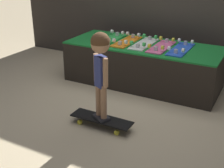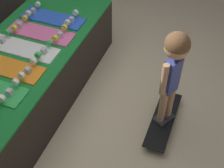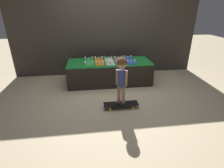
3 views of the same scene
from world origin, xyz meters
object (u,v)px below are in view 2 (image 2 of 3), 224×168
(skateboard_orange_on_rack, at_px, (6,66))
(skateboard_on_floor, at_px, (163,120))
(skateboard_white_on_rack, at_px, (23,48))
(skateboard_pink_on_rack, at_px, (40,32))
(child, at_px, (174,64))
(skateboard_blue_on_rack, at_px, (53,17))

(skateboard_orange_on_rack, distance_m, skateboard_on_floor, 1.42)
(skateboard_orange_on_rack, xyz_separation_m, skateboard_white_on_rack, (0.25, 0.01, 0.00))
(skateboard_orange_on_rack, height_order, skateboard_on_floor, skateboard_orange_on_rack)
(skateboard_white_on_rack, distance_m, skateboard_on_floor, 1.39)
(skateboard_pink_on_rack, height_order, child, child)
(skateboard_white_on_rack, bearing_deg, skateboard_blue_on_rack, -1.15)
(skateboard_orange_on_rack, bearing_deg, skateboard_pink_on_rack, -1.78)
(skateboard_pink_on_rack, distance_m, skateboard_on_floor, 1.38)
(skateboard_pink_on_rack, bearing_deg, skateboard_white_on_rack, 175.17)
(skateboard_orange_on_rack, height_order, skateboard_pink_on_rack, same)
(skateboard_on_floor, bearing_deg, skateboard_blue_on_rack, 71.31)
(skateboard_pink_on_rack, relative_size, skateboard_blue_on_rack, 1.00)
(skateboard_orange_on_rack, relative_size, skateboard_pink_on_rack, 1.00)
(skateboard_blue_on_rack, distance_m, child, 1.36)
(skateboard_orange_on_rack, xyz_separation_m, skateboard_pink_on_rack, (0.51, -0.02, 0.00))
(skateboard_orange_on_rack, height_order, skateboard_blue_on_rack, same)
(child, bearing_deg, skateboard_blue_on_rack, 98.85)
(child, bearing_deg, skateboard_on_floor, -55.33)
(skateboard_white_on_rack, xyz_separation_m, child, (0.08, -1.29, 0.16))
(skateboard_blue_on_rack, bearing_deg, skateboard_pink_on_rack, -177.47)
(skateboard_pink_on_rack, height_order, skateboard_on_floor, skateboard_pink_on_rack)
(skateboard_white_on_rack, bearing_deg, skateboard_pink_on_rack, -4.83)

